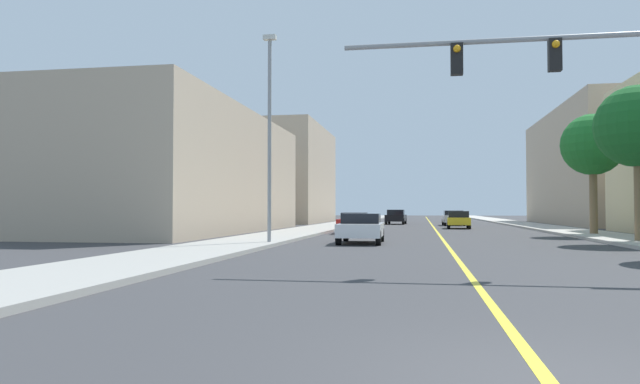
% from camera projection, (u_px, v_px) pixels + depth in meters
% --- Properties ---
extents(ground, '(192.00, 192.00, 0.00)m').
position_uv_depth(ground, '(434.00, 228.00, 46.32)').
color(ground, '#38383A').
extents(sidewalk_left, '(3.64, 168.00, 0.15)m').
position_uv_depth(sidewalk_left, '(326.00, 227.00, 47.85)').
color(sidewalk_left, '#9E9B93').
rests_on(sidewalk_left, ground).
extents(sidewalk_right, '(3.64, 168.00, 0.15)m').
position_uv_depth(sidewalk_right, '(550.00, 228.00, 44.81)').
color(sidewalk_right, '#B2ADA3').
rests_on(sidewalk_right, ground).
extents(lane_marking_center, '(0.16, 144.00, 0.01)m').
position_uv_depth(lane_marking_center, '(434.00, 228.00, 46.32)').
color(lane_marking_center, yellow).
rests_on(lane_marking_center, ground).
extents(building_left_near, '(10.38, 26.03, 8.18)m').
position_uv_depth(building_left_near, '(182.00, 173.00, 39.83)').
color(building_left_near, tan).
rests_on(building_left_near, ground).
extents(building_left_far, '(10.83, 18.95, 11.10)m').
position_uv_depth(building_left_far, '(279.00, 175.00, 67.92)').
color(building_left_far, tan).
rests_on(building_left_far, ground).
extents(building_right_far, '(16.88, 27.51, 11.59)m').
position_uv_depth(building_right_far, '(639.00, 167.00, 58.05)').
color(building_right_far, tan).
rests_on(building_right_far, ground).
extents(traffic_signal_mast, '(10.70, 0.36, 6.41)m').
position_uv_depth(traffic_signal_mast, '(631.00, 80.00, 14.54)').
color(traffic_signal_mast, gray).
rests_on(traffic_signal_mast, sidewalk_right).
extents(street_lamp, '(0.56, 0.28, 8.97)m').
position_uv_depth(street_lamp, '(270.00, 128.00, 24.90)').
color(street_lamp, gray).
rests_on(street_lamp, sidewalk_left).
extents(palm_mid, '(3.69, 3.69, 6.99)m').
position_uv_depth(palm_mid, '(637.00, 127.00, 25.89)').
color(palm_mid, brown).
rests_on(palm_mid, sidewalk_right).
extents(palm_far, '(3.56, 3.56, 6.95)m').
position_uv_depth(palm_far, '(593.00, 145.00, 33.41)').
color(palm_far, brown).
rests_on(palm_far, sidewalk_right).
extents(car_silver, '(2.04, 3.93, 1.42)m').
position_uv_depth(car_silver, '(453.00, 218.00, 54.42)').
color(car_silver, '#BCBCC1').
rests_on(car_silver, ground).
extents(car_white, '(2.01, 4.15, 1.35)m').
position_uv_depth(car_white, '(361.00, 228.00, 26.25)').
color(car_white, white).
rests_on(car_white, ground).
extents(car_red, '(1.82, 4.55, 1.33)m').
position_uv_depth(car_red, '(354.00, 222.00, 37.49)').
color(car_red, red).
rests_on(car_red, ground).
extents(car_yellow, '(1.92, 4.15, 1.40)m').
position_uv_depth(car_yellow, '(459.00, 219.00, 46.13)').
color(car_yellow, gold).
rests_on(car_yellow, ground).
extents(car_black, '(2.10, 4.32, 1.50)m').
position_uv_depth(car_black, '(396.00, 217.00, 59.15)').
color(car_black, black).
rests_on(car_black, ground).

